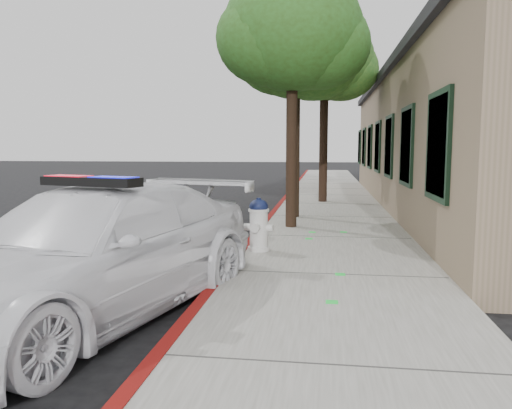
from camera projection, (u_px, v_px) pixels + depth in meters
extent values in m
plane|color=black|center=(222.00, 280.00, 7.29)|extent=(120.00, 120.00, 0.00)
cube|color=gray|center=(331.00, 240.00, 10.02)|extent=(3.20, 60.00, 0.15)
cube|color=maroon|center=(255.00, 238.00, 10.23)|extent=(0.14, 60.00, 0.16)
cube|color=#866F57|center=(501.00, 145.00, 15.00)|extent=(7.00, 20.00, 4.00)
cube|color=black|center=(505.00, 73.00, 14.76)|extent=(7.30, 20.30, 0.24)
cube|color=black|center=(438.00, 146.00, 7.62)|extent=(0.08, 1.48, 1.68)
cube|color=black|center=(407.00, 146.00, 10.57)|extent=(0.08, 1.48, 1.68)
cube|color=black|center=(389.00, 147.00, 13.52)|extent=(0.08, 1.48, 1.68)
cube|color=black|center=(378.00, 147.00, 16.48)|extent=(0.08, 1.48, 1.68)
cube|color=black|center=(370.00, 147.00, 19.43)|extent=(0.08, 1.48, 1.68)
cube|color=black|center=(364.00, 147.00, 22.38)|extent=(0.08, 1.48, 1.68)
cube|color=black|center=(359.00, 147.00, 25.33)|extent=(0.08, 1.48, 1.68)
imported|color=white|center=(93.00, 252.00, 5.71)|extent=(3.42, 5.50, 1.49)
cube|color=black|center=(91.00, 181.00, 5.61)|extent=(1.23, 0.60, 0.10)
cube|color=red|center=(69.00, 180.00, 5.74)|extent=(0.57, 0.37, 0.11)
cube|color=#0D11EA|center=(113.00, 182.00, 5.48)|extent=(0.57, 0.37, 0.11)
cylinder|color=silver|center=(259.00, 249.00, 8.66)|extent=(0.38, 0.38, 0.07)
cylinder|color=silver|center=(259.00, 229.00, 8.62)|extent=(0.31, 0.31, 0.62)
cylinder|color=silver|center=(259.00, 210.00, 8.59)|extent=(0.36, 0.36, 0.04)
ellipsoid|color=#10193D|center=(259.00, 206.00, 8.58)|extent=(0.32, 0.32, 0.24)
cylinder|color=#10193D|center=(259.00, 200.00, 8.57)|extent=(0.08, 0.08, 0.07)
cylinder|color=silver|center=(248.00, 227.00, 8.68)|extent=(0.15, 0.14, 0.12)
cylinder|color=silver|center=(269.00, 228.00, 8.56)|extent=(0.15, 0.14, 0.12)
cylinder|color=silver|center=(255.00, 228.00, 8.44)|extent=(0.18, 0.16, 0.16)
cylinder|color=black|center=(292.00, 150.00, 11.09)|extent=(0.25, 0.25, 3.43)
ellipsoid|color=#294816|center=(293.00, 31.00, 10.80)|extent=(3.05, 3.05, 2.59)
ellipsoid|color=#294816|center=(318.00, 44.00, 10.85)|extent=(2.29, 2.29, 1.94)
ellipsoid|color=#294816|center=(271.00, 39.00, 10.75)|extent=(2.38, 2.38, 2.03)
cylinder|color=black|center=(295.00, 151.00, 12.74)|extent=(0.24, 0.24, 3.37)
ellipsoid|color=#1D571B|center=(296.00, 50.00, 12.46)|extent=(2.82, 2.82, 2.40)
ellipsoid|color=#1D571B|center=(314.00, 62.00, 12.55)|extent=(2.27, 2.27, 1.93)
ellipsoid|color=#1D571B|center=(280.00, 58.00, 12.49)|extent=(2.18, 2.18, 1.86)
cylinder|color=black|center=(323.00, 146.00, 16.35)|extent=(0.27, 0.27, 3.67)
ellipsoid|color=#194C17|center=(325.00, 59.00, 16.03)|extent=(3.14, 3.14, 2.67)
ellipsoid|color=#194C17|center=(341.00, 69.00, 16.18)|extent=(2.41, 2.41, 2.05)
ellipsoid|color=#194C17|center=(314.00, 64.00, 15.81)|extent=(2.52, 2.52, 2.14)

